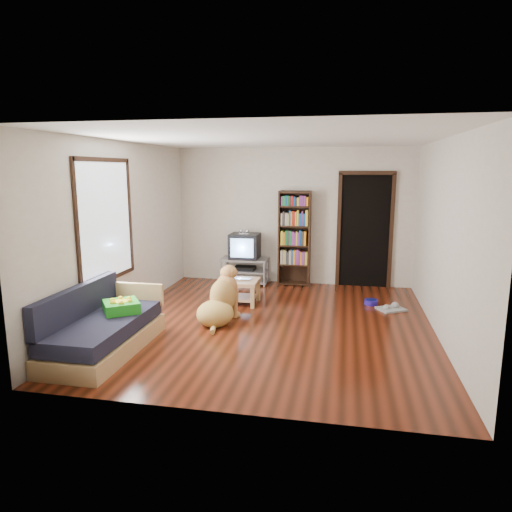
% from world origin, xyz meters
% --- Properties ---
extents(ground, '(5.00, 5.00, 0.00)m').
position_xyz_m(ground, '(0.00, 0.00, 0.00)').
color(ground, '#5C200F').
rests_on(ground, ground).
extents(ceiling, '(5.00, 5.00, 0.00)m').
position_xyz_m(ceiling, '(0.00, 0.00, 2.60)').
color(ceiling, white).
rests_on(ceiling, ground).
extents(wall_back, '(4.50, 0.00, 4.50)m').
position_xyz_m(wall_back, '(0.00, 2.50, 1.30)').
color(wall_back, beige).
rests_on(wall_back, ground).
extents(wall_front, '(4.50, 0.00, 4.50)m').
position_xyz_m(wall_front, '(0.00, -2.50, 1.30)').
color(wall_front, beige).
rests_on(wall_front, ground).
extents(wall_left, '(0.00, 5.00, 5.00)m').
position_xyz_m(wall_left, '(-2.25, 0.00, 1.30)').
color(wall_left, beige).
rests_on(wall_left, ground).
extents(wall_right, '(0.00, 5.00, 5.00)m').
position_xyz_m(wall_right, '(2.25, 0.00, 1.30)').
color(wall_right, beige).
rests_on(wall_right, ground).
extents(green_cushion, '(0.58, 0.58, 0.14)m').
position_xyz_m(green_cushion, '(-1.75, -1.11, 0.49)').
color(green_cushion, green).
rests_on(green_cushion, sofa).
extents(laptop, '(0.30, 0.20, 0.02)m').
position_xyz_m(laptop, '(-0.66, 0.88, 0.41)').
color(laptop, silver).
rests_on(laptop, coffee_table).
extents(dog_bowl, '(0.22, 0.22, 0.08)m').
position_xyz_m(dog_bowl, '(1.45, 1.26, 0.04)').
color(dog_bowl, '#24148F').
rests_on(dog_bowl, ground).
extents(grey_rag, '(0.51, 0.48, 0.03)m').
position_xyz_m(grey_rag, '(1.75, 1.01, 0.01)').
color(grey_rag, gray).
rests_on(grey_rag, ground).
extents(window, '(0.03, 1.46, 1.70)m').
position_xyz_m(window, '(-2.23, -0.50, 1.50)').
color(window, white).
rests_on(window, wall_left).
extents(doorway, '(1.03, 0.05, 2.19)m').
position_xyz_m(doorway, '(1.35, 2.48, 1.12)').
color(doorway, black).
rests_on(doorway, wall_back).
extents(tv_stand, '(0.90, 0.45, 0.50)m').
position_xyz_m(tv_stand, '(-0.90, 2.25, 0.27)').
color(tv_stand, '#99999E').
rests_on(tv_stand, ground).
extents(crt_tv, '(0.55, 0.52, 0.58)m').
position_xyz_m(crt_tv, '(-0.90, 2.27, 0.74)').
color(crt_tv, black).
rests_on(crt_tv, tv_stand).
extents(bookshelf, '(0.60, 0.30, 1.80)m').
position_xyz_m(bookshelf, '(0.05, 2.34, 1.00)').
color(bookshelf, black).
rests_on(bookshelf, ground).
extents(sofa, '(0.80, 1.80, 0.80)m').
position_xyz_m(sofa, '(-1.87, -1.38, 0.26)').
color(sofa, tan).
rests_on(sofa, ground).
extents(coffee_table, '(0.55, 0.55, 0.40)m').
position_xyz_m(coffee_table, '(-0.66, 0.91, 0.28)').
color(coffee_table, tan).
rests_on(coffee_table, ground).
extents(dog, '(0.67, 1.02, 0.83)m').
position_xyz_m(dog, '(-0.75, -0.04, 0.31)').
color(dog, '#D7AD52').
rests_on(dog, ground).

